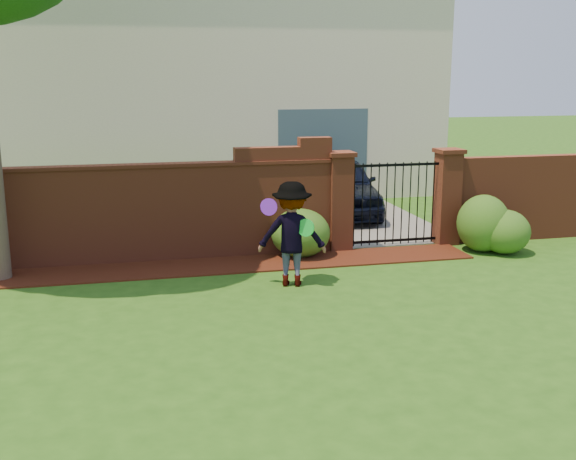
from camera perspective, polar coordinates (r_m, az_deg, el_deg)
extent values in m
cube|color=#264F13|center=(9.04, -2.90, -8.74)|extent=(80.00, 80.00, 0.01)
cube|color=#341209|center=(12.09, -10.19, -3.20)|extent=(11.10, 1.08, 0.03)
cube|color=maroon|center=(12.54, -15.99, 1.02)|extent=(8.70, 0.25, 1.70)
cube|color=maroon|center=(12.67, -0.43, 6.22)|extent=(1.80, 0.25, 0.30)
cube|color=maroon|center=(12.79, 2.22, 7.31)|extent=(0.60, 0.25, 0.16)
cube|color=maroon|center=(12.40, -16.24, 5.00)|extent=(8.70, 0.31, 0.06)
cube|color=maroon|center=(14.90, 19.91, 2.56)|extent=(4.00, 0.25, 1.70)
cube|color=maroon|center=(13.10, 4.28, 2.20)|extent=(0.42, 0.42, 1.80)
cube|color=maroon|center=(12.96, 4.35, 6.28)|extent=(0.50, 0.50, 0.08)
cube|color=maroon|center=(13.91, 12.98, 2.53)|extent=(0.42, 0.42, 1.80)
cube|color=maroon|center=(13.77, 13.18, 6.38)|extent=(0.50, 0.50, 0.08)
cylinder|color=black|center=(13.20, 5.49, 2.03)|extent=(0.02, 0.02, 1.60)
cylinder|color=black|center=(13.25, 6.15, 2.06)|extent=(0.02, 0.02, 1.60)
cylinder|color=black|center=(13.30, 6.81, 2.09)|extent=(0.02, 0.02, 1.60)
cylinder|color=black|center=(13.36, 7.46, 2.11)|extent=(0.02, 0.02, 1.60)
cylinder|color=black|center=(13.41, 8.11, 2.14)|extent=(0.02, 0.02, 1.60)
cylinder|color=black|center=(13.47, 8.75, 2.16)|extent=(0.02, 0.02, 1.60)
cylinder|color=black|center=(13.53, 9.39, 2.19)|extent=(0.02, 0.02, 1.60)
cylinder|color=black|center=(13.60, 10.02, 2.21)|extent=(0.02, 0.02, 1.60)
cylinder|color=black|center=(13.66, 10.65, 2.24)|extent=(0.02, 0.02, 1.60)
cylinder|color=black|center=(13.72, 11.27, 2.26)|extent=(0.02, 0.02, 1.60)
cylinder|color=black|center=(13.79, 11.88, 2.29)|extent=(0.02, 0.02, 1.60)
cube|color=black|center=(13.63, 8.65, -0.85)|extent=(1.78, 0.03, 0.05)
cube|color=black|center=(13.36, 8.86, 5.33)|extent=(1.78, 0.03, 0.05)
cube|color=slate|center=(17.34, 3.78, 1.84)|extent=(3.20, 8.00, 0.01)
cube|color=beige|center=(20.43, -6.32, 11.92)|extent=(12.00, 6.00, 6.00)
cube|color=#384C5B|center=(18.15, 2.87, 6.17)|extent=(2.40, 0.12, 2.40)
imported|color=black|center=(16.40, 4.33, 3.60)|extent=(2.11, 4.18, 1.37)
ellipsoid|color=#215118|center=(12.66, 1.03, -0.25)|extent=(1.09, 1.09, 0.89)
ellipsoid|color=#215118|center=(13.52, 15.82, 0.53)|extent=(0.99, 0.99, 1.09)
ellipsoid|color=#215118|center=(13.51, 17.46, -0.14)|extent=(0.93, 0.93, 0.83)
imported|color=gray|center=(10.86, 0.28, -0.37)|extent=(1.21, 0.91, 1.67)
cylinder|color=purple|center=(10.53, -1.60, 1.92)|extent=(0.27, 0.11, 0.26)
cylinder|color=green|center=(10.67, 1.49, 0.19)|extent=(0.26, 0.23, 0.28)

